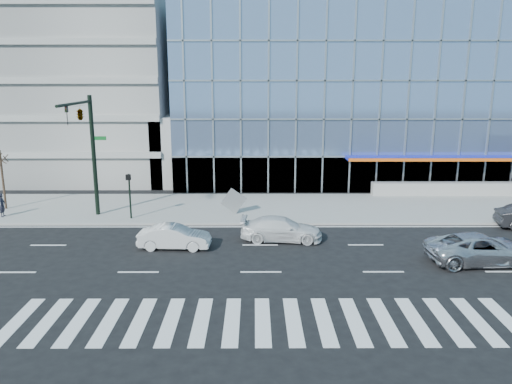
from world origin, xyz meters
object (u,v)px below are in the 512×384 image
at_px(white_suv, 281,229).
at_px(tilted_panel, 234,201).
at_px(ped_signal_post, 129,189).
at_px(silver_suv, 481,249).
at_px(street_tree_near, 0,158).
at_px(pedestrian, 2,205).
at_px(white_sedan, 174,237).
at_px(traffic_signal, 84,128).

xyz_separation_m(white_suv, tilted_panel, (-2.98, 5.21, 0.37)).
relative_size(ped_signal_post, silver_suv, 0.55).
height_order(street_tree_near, silver_suv, street_tree_near).
relative_size(ped_signal_post, tilted_panel, 2.31).
height_order(silver_suv, white_suv, silver_suv).
height_order(street_tree_near, pedestrian, street_tree_near).
relative_size(white_sedan, tilted_panel, 3.05).
bearing_deg(silver_suv, pedestrian, 70.61).
relative_size(street_tree_near, white_suv, 0.90).
bearing_deg(street_tree_near, silver_suv, -19.44).
bearing_deg(traffic_signal, tilted_panel, 9.19).
height_order(traffic_signal, pedestrian, traffic_signal).
distance_m(street_tree_near, tilted_panel, 16.56).
relative_size(traffic_signal, pedestrian, 5.05).
xyz_separation_m(white_sedan, tilted_panel, (3.02, 6.57, 0.40)).
distance_m(street_tree_near, white_sedan, 15.79).
xyz_separation_m(pedestrian, tilted_panel, (15.47, 0.60, 0.12)).
relative_size(street_tree_near, silver_suv, 0.78).
bearing_deg(silver_suv, traffic_signal, 68.47).
bearing_deg(street_tree_near, white_suv, -19.05).
bearing_deg(white_suv, tilted_panel, 33.74).
height_order(traffic_signal, silver_suv, traffic_signal).
xyz_separation_m(ped_signal_post, white_suv, (9.74, -4.09, -1.46)).
bearing_deg(silver_suv, ped_signal_post, 65.39).
relative_size(street_tree_near, tilted_panel, 3.25).
height_order(ped_signal_post, silver_suv, ped_signal_post).
relative_size(ped_signal_post, white_suv, 0.64).
bearing_deg(white_sedan, silver_suv, -95.65).
height_order(ped_signal_post, white_sedan, ped_signal_post).
bearing_deg(white_suv, silver_suv, -106.17).
distance_m(traffic_signal, ped_signal_post, 4.75).
bearing_deg(tilted_panel, white_sedan, -124.55).
bearing_deg(street_tree_near, pedestrian, -68.56).
relative_size(traffic_signal, white_sedan, 2.01).
distance_m(ped_signal_post, white_suv, 10.67).
relative_size(traffic_signal, ped_signal_post, 2.67).
bearing_deg(white_suv, street_tree_near, 74.97).
bearing_deg(white_sedan, ped_signal_post, 37.12).
height_order(traffic_signal, street_tree_near, traffic_signal).
height_order(silver_suv, pedestrian, pedestrian).
bearing_deg(street_tree_near, traffic_signal, -22.71).
height_order(white_suv, tilted_panel, tilted_panel).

